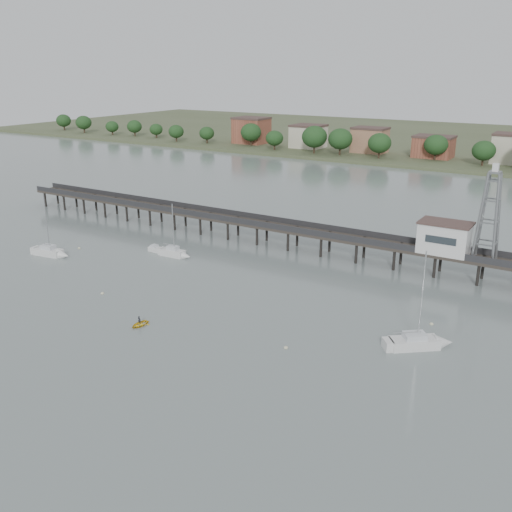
% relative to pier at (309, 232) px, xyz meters
% --- Properties ---
extents(ground_plane, '(500.00, 500.00, 0.00)m').
position_rel_pier_xyz_m(ground_plane, '(0.00, -60.00, -3.79)').
color(ground_plane, slate).
rests_on(ground_plane, ground).
extents(pier, '(150.00, 5.00, 5.50)m').
position_rel_pier_xyz_m(pier, '(0.00, 0.00, 0.00)').
color(pier, '#2D2823').
rests_on(pier, ground).
extents(pier_building, '(8.40, 5.40, 5.30)m').
position_rel_pier_xyz_m(pier_building, '(25.00, 0.00, 2.87)').
color(pier_building, silver).
rests_on(pier_building, ground).
extents(lattice_tower, '(3.20, 3.20, 15.50)m').
position_rel_pier_xyz_m(lattice_tower, '(31.50, 0.00, 7.31)').
color(lattice_tower, slate).
rests_on(lattice_tower, ground).
extents(sailboat_c, '(7.88, 6.95, 13.51)m').
position_rel_pier_xyz_m(sailboat_c, '(30.07, -27.66, -3.15)').
color(sailboat_c, silver).
rests_on(sailboat_c, ground).
extents(sailboat_b, '(6.31, 2.16, 10.48)m').
position_rel_pier_xyz_m(sailboat_b, '(-19.28, -16.00, -3.14)').
color(sailboat_b, silver).
rests_on(sailboat_b, ground).
extents(sailboat_a, '(7.74, 3.23, 12.48)m').
position_rel_pier_xyz_m(sailboat_a, '(-39.14, -27.69, -3.15)').
color(sailboat_a, silver).
rests_on(sailboat_a, ground).
extents(white_tender, '(3.74, 1.72, 1.42)m').
position_rel_pier_xyz_m(white_tender, '(-24.40, -15.57, -3.35)').
color(white_tender, silver).
rests_on(white_tender, ground).
extents(yellow_dinghy, '(2.04, 0.73, 2.79)m').
position_rel_pier_xyz_m(yellow_dinghy, '(-4.81, -41.72, -3.79)').
color(yellow_dinghy, yellow).
rests_on(yellow_dinghy, ground).
extents(dinghy_occupant, '(0.57, 1.20, 0.28)m').
position_rel_pier_xyz_m(dinghy_occupant, '(-4.81, -41.72, -3.79)').
color(dinghy_occupant, black).
rests_on(dinghy_occupant, ground).
extents(mooring_buoys, '(87.46, 18.32, 0.39)m').
position_rel_pier_xyz_m(mooring_buoys, '(7.29, -30.76, -3.71)').
color(mooring_buoys, beige).
rests_on(mooring_buoys, ground).
extents(far_shore, '(500.00, 170.00, 10.40)m').
position_rel_pier_xyz_m(far_shore, '(0.36, 179.58, -2.85)').
color(far_shore, '#475133').
rests_on(far_shore, ground).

